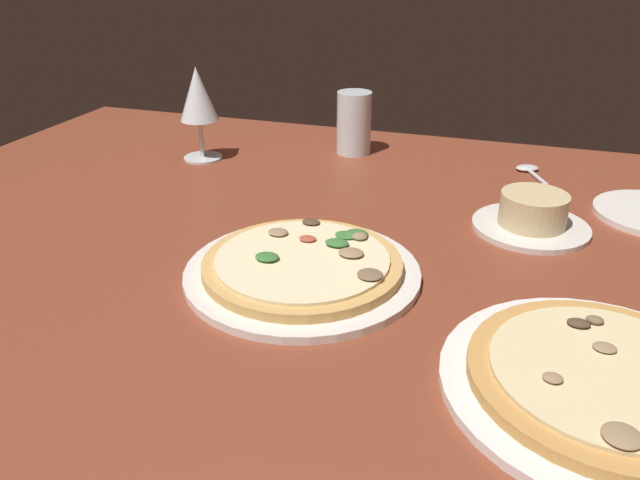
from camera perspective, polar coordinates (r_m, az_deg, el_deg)
dining_table at (r=82.16cm, az=1.48°, el=-1.97°), size 150.00×110.00×4.00cm
pizza_main at (r=74.04cm, az=-1.58°, el=-2.53°), size 28.34×28.34×3.34cm
pizza_side at (r=61.81cm, az=24.84°, el=-11.81°), size 29.20×29.20×3.32cm
ramekin_on_saucer at (r=90.38cm, az=19.00°, el=2.16°), size 16.01×16.01×5.32cm
wine_glass_far at (r=113.91cm, az=-11.20°, el=12.78°), size 6.99×6.99×16.68cm
water_glass at (r=117.03cm, az=3.15°, el=10.42°), size 6.42×6.42×11.48cm
spoon at (r=113.54cm, az=18.80°, el=6.11°), size 6.10×9.87×1.00cm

